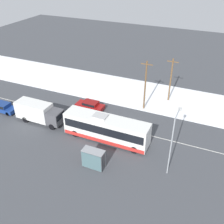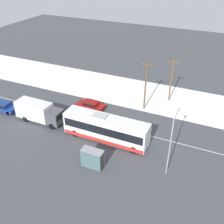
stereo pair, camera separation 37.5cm
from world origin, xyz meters
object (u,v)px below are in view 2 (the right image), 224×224
object	(u,v)px
parked_car_near_truck	(3,106)
bus_shelter	(91,157)
box_truck	(39,111)
utility_pole_snowlot	(171,80)
pedestrian_at_stop	(98,154)
streetlamp	(172,138)
city_bus	(106,129)
utility_pole_roadside	(146,85)
sedan_car	(91,105)

from	to	relation	value
parked_car_near_truck	bus_shelter	bearing A→B (deg)	-16.75
box_truck	utility_pole_snowlot	bearing A→B (deg)	41.31
parked_car_near_truck	pedestrian_at_stop	distance (m)	19.28
streetlamp	utility_pole_snowlot	xyz separation A→B (m)	(-3.90, 16.27, -0.82)
city_bus	utility_pole_snowlot	distance (m)	14.95
city_bus	pedestrian_at_stop	distance (m)	4.27
city_bus	utility_pole_roadside	xyz separation A→B (m)	(2.09, 9.61, 2.46)
streetlamp	utility_pole_snowlot	distance (m)	16.75
sedan_car	streetlamp	world-z (taller)	streetlamp
streetlamp	utility_pole_roadside	bearing A→B (deg)	119.77
box_truck	streetlamp	size ratio (longest dim) A/B	0.98
utility_pole_roadside	bus_shelter	bearing A→B (deg)	-94.63
box_truck	pedestrian_at_stop	xyz separation A→B (m)	(11.75, -4.06, -0.66)
pedestrian_at_stop	utility_pole_snowlot	bearing A→B (deg)	77.14
bus_shelter	streetlamp	xyz separation A→B (m)	(8.08, 3.25, 3.03)
bus_shelter	utility_pole_roadside	distance (m)	15.48
city_bus	box_truck	world-z (taller)	city_bus
city_bus	utility_pole_snowlot	size ratio (longest dim) A/B	1.55
box_truck	parked_car_near_truck	bearing A→B (deg)	179.46
city_bus	utility_pole_roadside	bearing A→B (deg)	77.71
pedestrian_at_stop	streetlamp	bearing A→B (deg)	12.24
sedan_car	pedestrian_at_stop	size ratio (longest dim) A/B	2.80
sedan_car	pedestrian_at_stop	distance (m)	12.22
utility_pole_roadside	utility_pole_snowlot	bearing A→B (deg)	55.58
bus_shelter	streetlamp	distance (m)	9.22
utility_pole_snowlot	pedestrian_at_stop	bearing A→B (deg)	-102.86
sedan_car	parked_car_near_truck	bearing A→B (deg)	26.69
city_bus	bus_shelter	bearing A→B (deg)	-81.28
streetlamp	utility_pole_snowlot	world-z (taller)	streetlamp
box_truck	city_bus	bearing A→B (deg)	0.18
sedan_car	utility_pole_roadside	xyz separation A→B (m)	(7.78, 3.43, 3.48)
streetlamp	utility_pole_snowlot	bearing A→B (deg)	103.49
sedan_car	streetlamp	size ratio (longest dim) A/B	0.61
parked_car_near_truck	streetlamp	bearing A→B (deg)	-5.10
pedestrian_at_stop	utility_pole_roadside	distance (m)	14.13
pedestrian_at_stop	utility_pole_snowlot	world-z (taller)	utility_pole_snowlot
parked_car_near_truck	streetlamp	xyz separation A→B (m)	(26.84, -2.39, 3.93)
pedestrian_at_stop	bus_shelter	xyz separation A→B (m)	(-0.07, -1.51, 0.68)
city_bus	sedan_car	world-z (taller)	city_bus
box_truck	utility_pole_snowlot	distance (m)	21.24
sedan_car	streetlamp	xyz separation A→B (m)	(14.62, -8.54, 3.97)
pedestrian_at_stop	utility_pole_roadside	world-z (taller)	utility_pole_roadside
bus_shelter	utility_pole_snowlot	distance (m)	20.08
box_truck	sedan_car	distance (m)	8.12
parked_car_near_truck	bus_shelter	world-z (taller)	bus_shelter
utility_pole_snowlot	bus_shelter	bearing A→B (deg)	-102.08
parked_car_near_truck	bus_shelter	size ratio (longest dim) A/B	1.74
utility_pole_snowlot	parked_car_near_truck	bearing A→B (deg)	-148.84
city_bus	pedestrian_at_stop	world-z (taller)	city_bus
sedan_car	box_truck	bearing A→B (deg)	50.38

